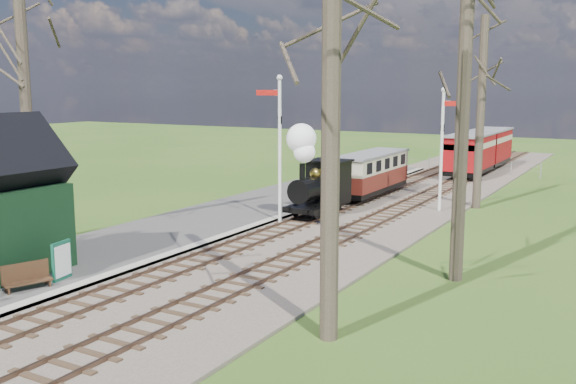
# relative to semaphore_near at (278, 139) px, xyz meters

# --- Properties ---
(distant_hills) EXTENTS (114.40, 48.00, 22.02)m
(distant_hills) POSITION_rel_semaphore_near_xyz_m (2.17, 48.38, -19.83)
(distant_hills) COLOR #385B23
(distant_hills) RESTS_ON ground
(ballast_bed) EXTENTS (8.00, 60.00, 0.10)m
(ballast_bed) POSITION_rel_semaphore_near_xyz_m (2.07, 6.00, -3.57)
(ballast_bed) COLOR brown
(ballast_bed) RESTS_ON ground
(track_near) EXTENTS (1.60, 60.00, 0.15)m
(track_near) POSITION_rel_semaphore_near_xyz_m (0.77, 6.00, -3.52)
(track_near) COLOR brown
(track_near) RESTS_ON ground
(track_far) EXTENTS (1.60, 60.00, 0.15)m
(track_far) POSITION_rel_semaphore_near_xyz_m (3.37, 6.00, -3.52)
(track_far) COLOR brown
(track_far) RESTS_ON ground
(platform) EXTENTS (5.00, 44.00, 0.20)m
(platform) POSITION_rel_semaphore_near_xyz_m (-2.73, -2.00, -3.52)
(platform) COLOR #474442
(platform) RESTS_ON ground
(coping_strip) EXTENTS (0.40, 44.00, 0.21)m
(coping_strip) POSITION_rel_semaphore_near_xyz_m (-0.43, -2.00, -3.52)
(coping_strip) COLOR #B2AD9E
(coping_strip) RESTS_ON ground
(semaphore_near) EXTENTS (1.22, 0.24, 6.22)m
(semaphore_near) POSITION_rel_semaphore_near_xyz_m (0.00, 0.00, 0.00)
(semaphore_near) COLOR silver
(semaphore_near) RESTS_ON ground
(semaphore_far) EXTENTS (1.22, 0.24, 5.72)m
(semaphore_far) POSITION_rel_semaphore_near_xyz_m (5.14, 6.00, -0.27)
(semaphore_far) COLOR silver
(semaphore_far) RESTS_ON ground
(bare_trees) EXTENTS (15.51, 22.39, 12.00)m
(bare_trees) POSITION_rel_semaphore_near_xyz_m (2.10, -5.90, 1.59)
(bare_trees) COLOR #382D23
(bare_trees) RESTS_ON ground
(fence_line) EXTENTS (12.60, 0.08, 1.00)m
(fence_line) POSITION_rel_semaphore_near_xyz_m (1.07, 20.00, -3.07)
(fence_line) COLOR slate
(fence_line) RESTS_ON ground
(locomotive) EXTENTS (1.62, 3.77, 4.04)m
(locomotive) POSITION_rel_semaphore_near_xyz_m (0.76, 2.04, -1.74)
(locomotive) COLOR black
(locomotive) RESTS_ON ground
(coach) EXTENTS (1.89, 6.46, 1.98)m
(coach) POSITION_rel_semaphore_near_xyz_m (0.77, 8.10, -2.24)
(coach) COLOR black
(coach) RESTS_ON ground
(red_carriage_a) EXTENTS (2.14, 5.31, 2.26)m
(red_carriage_a) POSITION_rel_semaphore_near_xyz_m (3.37, 18.08, -2.07)
(red_carriage_a) COLOR black
(red_carriage_a) RESTS_ON ground
(red_carriage_b) EXTENTS (2.14, 5.31, 2.26)m
(red_carriage_b) POSITION_rel_semaphore_near_xyz_m (3.37, 23.58, -2.07)
(red_carriage_b) COLOR black
(red_carriage_b) RESTS_ON ground
(sign_board) EXTENTS (0.23, 0.77, 1.13)m
(sign_board) POSITION_rel_semaphore_near_xyz_m (-1.20, -10.30, -2.86)
(sign_board) COLOR #104D36
(sign_board) RESTS_ON platform
(bench) EXTENTS (0.79, 1.34, 0.74)m
(bench) POSITION_rel_semaphore_near_xyz_m (-1.37, -11.40, -3.08)
(bench) COLOR #412817
(bench) RESTS_ON platform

